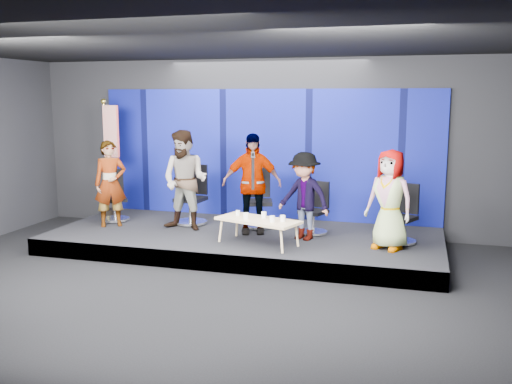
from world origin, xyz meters
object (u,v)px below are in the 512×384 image
chair_d (315,217)px  mug_a (238,213)px  panelist_e (390,200)px  mug_c (264,215)px  panelist_a (110,184)px  mug_e (283,218)px  panelist_c (252,184)px  chair_b (192,205)px  mug_d (272,219)px  flag_stand (110,154)px  panelist_b (185,180)px  panelist_d (304,196)px  coffee_table (258,221)px  chair_e (402,224)px  mug_b (246,216)px  chair_c (259,208)px  chair_a (115,204)px

chair_d → mug_a: (-1.19, -0.84, 0.17)m
panelist_e → mug_c: size_ratio=15.52×
panelist_a → chair_d: panelist_a is taller
panelist_a → mug_e: panelist_a is taller
mug_a → panelist_e: bearing=2.8°
mug_c → mug_e: mug_c is taller
panelist_a → panelist_c: 2.75m
chair_b → chair_d: chair_b is taller
panelist_c → panelist_e: 2.49m
mug_d → flag_stand: flag_stand is taller
panelist_b → chair_b: bearing=103.7°
mug_a → mug_e: bearing=-16.7°
panelist_a → chair_d: (3.84, 0.49, -0.51)m
panelist_d → mug_a: size_ratio=17.88×
panelist_a → mug_c: 3.19m
panelist_c → panelist_e: panelist_c is taller
chair_b → panelist_b: (0.08, -0.50, 0.55)m
panelist_b → coffee_table: 1.80m
chair_e → panelist_e: 0.70m
mug_e → chair_e: bearing=24.4°
mug_b → mug_c: mug_b is taller
chair_b → chair_e: bearing=-1.0°
chair_b → coffee_table: chair_b is taller
mug_d → mug_e: size_ratio=0.99×
panelist_e → chair_b: bearing=-167.8°
chair_c → panelist_c: 0.74m
chair_d → chair_c: bearing=-170.2°
mug_e → panelist_c: bearing=133.4°
panelist_b → chair_d: 2.47m
panelist_c → chair_e: panelist_c is taller
mug_e → chair_a: bearing=163.9°
chair_b → panelist_b: panelist_b is taller
mug_c → chair_d: bearing=53.1°
mug_b → mug_e: 0.63m
chair_d → mug_e: size_ratio=9.19×
mug_c → flag_stand: bearing=159.9°
panelist_a → flag_stand: 1.15m
chair_d → mug_e: chair_d is taller
panelist_c → mug_e: bearing=-64.2°
chair_c → panelist_d: bearing=-52.5°
chair_e → coffee_table: chair_e is taller
mug_c → mug_e: bearing=-24.6°
mug_b → mug_d: 0.48m
chair_c → flag_stand: 3.38m
panelist_e → mug_b: size_ratio=15.09×
panelist_b → panelist_c: panelist_b is taller
mug_a → chair_a: bearing=164.1°
coffee_table → panelist_b: bearing=157.3°
chair_c → coffee_table: (0.35, -1.26, 0.03)m
panelist_a → panelist_b: 1.49m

